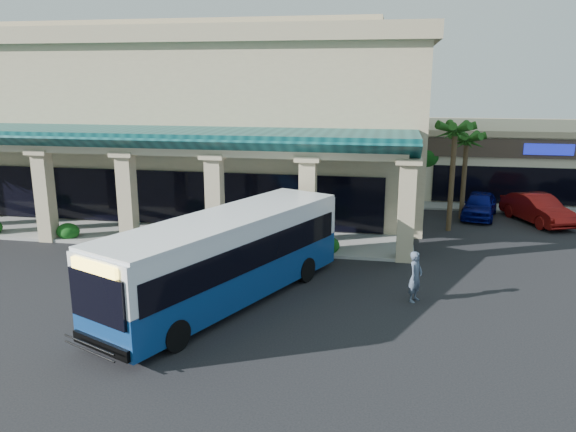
% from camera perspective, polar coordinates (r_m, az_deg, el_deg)
% --- Properties ---
extents(ground, '(110.00, 110.00, 0.00)m').
position_cam_1_polar(ground, '(22.22, -3.92, -7.80)').
color(ground, black).
extents(main_building, '(30.80, 14.80, 11.35)m').
position_cam_1_polar(main_building, '(38.42, -9.82, 9.90)').
color(main_building, '#BFAE88').
rests_on(main_building, ground).
extents(arcade, '(30.00, 6.20, 5.70)m').
position_cam_1_polar(arcade, '(30.35, -15.57, 3.21)').
color(arcade, '#0A3B3E').
rests_on(arcade, ground).
extents(strip_mall, '(22.50, 12.50, 4.90)m').
position_cam_1_polar(strip_mall, '(46.16, 26.58, 5.25)').
color(strip_mall, beige).
rests_on(strip_mall, ground).
extents(palm_0, '(2.40, 2.40, 6.60)m').
position_cam_1_polar(palm_0, '(31.54, 16.36, 4.37)').
color(palm_0, '#194612').
rests_on(palm_0, ground).
extents(palm_1, '(2.40, 2.40, 5.80)m').
position_cam_1_polar(palm_1, '(34.66, 17.49, 4.43)').
color(palm_1, '#194612').
rests_on(palm_1, ground).
extents(broadleaf_tree, '(2.60, 2.60, 4.81)m').
position_cam_1_polar(broadleaf_tree, '(39.48, 13.73, 5.03)').
color(broadleaf_tree, '#0F4410').
rests_on(broadleaf_tree, ground).
extents(transit_bus, '(7.36, 11.99, 3.32)m').
position_cam_1_polar(transit_bus, '(20.90, -6.23, -4.43)').
color(transit_bus, navy).
rests_on(transit_bus, ground).
extents(pedestrian, '(0.73, 0.84, 1.94)m').
position_cam_1_polar(pedestrian, '(21.60, 12.82, -6.03)').
color(pedestrian, '#465468').
rests_on(pedestrian, ground).
extents(car_silver, '(2.80, 4.80, 1.54)m').
position_cam_1_polar(car_silver, '(35.62, 18.88, 1.07)').
color(car_silver, '#070D66').
rests_on(car_silver, ground).
extents(car_white, '(3.57, 5.33, 1.66)m').
position_cam_1_polar(car_white, '(35.49, 24.00, 0.67)').
color(car_white, maroon).
rests_on(car_white, ground).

